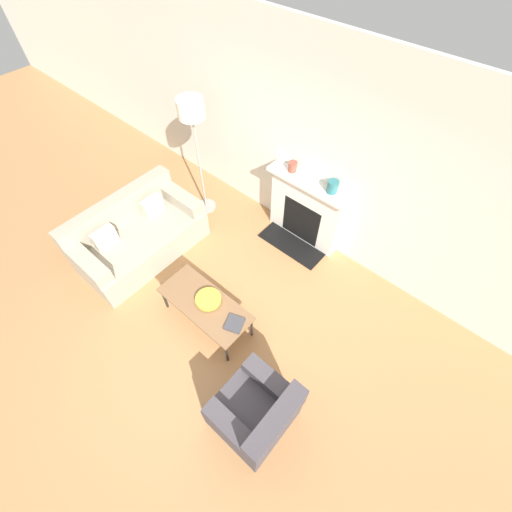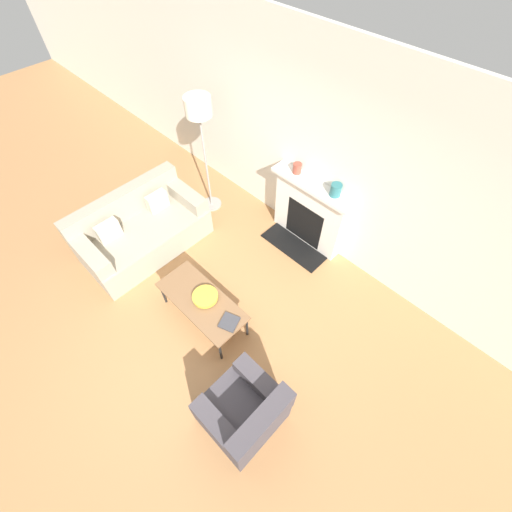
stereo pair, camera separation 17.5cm
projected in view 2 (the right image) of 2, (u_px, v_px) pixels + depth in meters
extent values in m
plane|color=#A87547|center=(188.00, 337.00, 4.40)|extent=(18.00, 18.00, 0.00)
cube|color=silver|center=(325.00, 157.00, 4.33)|extent=(18.00, 0.06, 2.90)
cube|color=silver|center=(309.00, 214.00, 5.01)|extent=(1.15, 0.20, 1.05)
cube|color=black|center=(304.00, 223.00, 5.09)|extent=(0.63, 0.04, 0.68)
cube|color=black|center=(294.00, 246.00, 5.30)|extent=(1.03, 0.40, 0.02)
cube|color=silver|center=(313.00, 186.00, 4.56)|extent=(1.27, 0.28, 0.05)
cube|color=#9E937F|center=(146.00, 237.00, 5.14)|extent=(0.94, 1.82, 0.44)
cube|color=#9E937F|center=(123.00, 204.00, 4.96)|extent=(0.20, 1.82, 0.42)
cube|color=#9E937F|center=(89.00, 254.00, 4.54)|extent=(0.87, 0.22, 0.21)
cube|color=#9E937F|center=(184.00, 195.00, 5.23)|extent=(0.87, 0.22, 0.21)
cube|color=#C0B49C|center=(109.00, 231.00, 4.74)|extent=(0.12, 0.32, 0.28)
cube|color=#C0B49C|center=(157.00, 201.00, 5.09)|extent=(0.12, 0.32, 0.28)
cube|color=#423D42|center=(242.00, 412.00, 3.64)|extent=(0.73, 0.76, 0.46)
cube|color=#423D42|center=(261.00, 423.00, 3.18)|extent=(0.18, 0.76, 0.39)
cube|color=#423D42|center=(261.00, 382.00, 3.52)|extent=(0.66, 0.18, 0.18)
cube|color=#423D42|center=(219.00, 427.00, 3.26)|extent=(0.66, 0.18, 0.18)
cube|color=brown|center=(201.00, 301.00, 4.23)|extent=(1.22, 0.53, 0.03)
cylinder|color=black|center=(163.00, 294.00, 4.55)|extent=(0.03, 0.03, 0.42)
cylinder|color=black|center=(220.00, 351.00, 4.07)|extent=(0.03, 0.03, 0.42)
cylinder|color=black|center=(189.00, 274.00, 4.74)|extent=(0.03, 0.03, 0.42)
cylinder|color=black|center=(247.00, 327.00, 4.26)|extent=(0.03, 0.03, 0.42)
cylinder|color=gold|center=(205.00, 298.00, 4.23)|extent=(0.11, 0.11, 0.02)
cylinder|color=gold|center=(205.00, 297.00, 4.20)|extent=(0.32, 0.32, 0.05)
cube|color=#38383D|center=(229.00, 322.00, 4.02)|extent=(0.26, 0.27, 0.02)
cylinder|color=gray|center=(212.00, 204.00, 5.86)|extent=(0.33, 0.33, 0.03)
cylinder|color=gray|center=(206.00, 164.00, 5.19)|extent=(0.03, 0.03, 1.66)
cylinder|color=silver|center=(198.00, 106.00, 4.46)|extent=(0.36, 0.36, 0.25)
cylinder|color=brown|center=(297.00, 168.00, 4.63)|extent=(0.12, 0.12, 0.14)
cylinder|color=#28666B|center=(336.00, 190.00, 4.34)|extent=(0.14, 0.14, 0.17)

